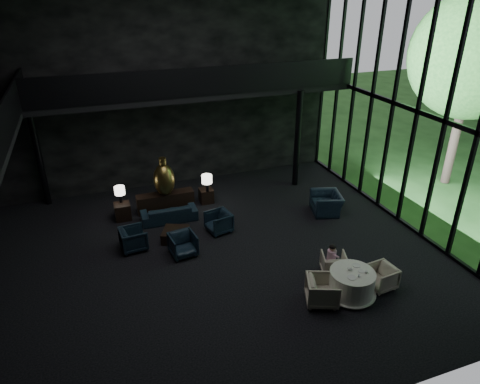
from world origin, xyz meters
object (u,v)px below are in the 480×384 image
object	(u,v)px
side_table_right	(206,196)
lounge_armchair_south	(183,243)
table_lamp_right	(207,180)
lounge_armchair_east	(219,221)
table_lamp_left	(120,191)
dining_table	(351,285)
dining_chair_east	(381,277)
dining_chair_west	(323,289)
sofa	(169,211)
window_armchair	(327,199)
bronze_urn	(164,179)
coffee_table	(176,235)
lounge_armchair_west	(133,237)
console	(166,201)
dining_chair_north	(334,264)
side_table_left	(123,211)
child	(332,253)

from	to	relation	value
side_table_right	lounge_armchair_south	size ratio (longest dim) A/B	0.67
table_lamp_right	lounge_armchair_east	world-z (taller)	table_lamp_right
table_lamp_left	dining_table	world-z (taller)	table_lamp_left
side_table_right	table_lamp_right	distance (m)	0.78
dining_chair_east	dining_chair_west	size ratio (longest dim) A/B	0.78
table_lamp_right	dining_chair_east	xyz separation A→B (m)	(3.15, -6.51, -0.68)
sofa	window_armchair	world-z (taller)	window_armchair
side_table_right	table_lamp_right	world-z (taller)	table_lamp_right
table_lamp_left	dining_chair_west	world-z (taller)	table_lamp_left
bronze_urn	coffee_table	size ratio (longest dim) A/B	1.76
lounge_armchair_west	coffee_table	bearing A→B (deg)	-92.04
console	dining_chair_west	world-z (taller)	dining_chair_west
dining_table	dining_chair_east	world-z (taller)	dining_table
dining_chair_west	lounge_armchair_south	bearing A→B (deg)	62.07
bronze_urn	lounge_armchair_west	size ratio (longest dim) A/B	1.71
table_lamp_left	lounge_armchair_south	xyz separation A→B (m)	(1.53, -3.13, -0.63)
sofa	dining_chair_north	xyz separation A→B (m)	(3.89, -4.75, -0.04)
dining_chair_east	lounge_armchair_south	bearing A→B (deg)	-131.68
table_lamp_left	dining_chair_west	xyz separation A→B (m)	(4.48, -6.60, -0.59)
table_lamp_right	coffee_table	size ratio (longest dim) A/B	0.82
lounge_armchair_west	lounge_armchair_east	world-z (taller)	lounge_armchair_west
lounge_armchair_south	sofa	bearing A→B (deg)	82.27
lounge_armchair_east	lounge_armchair_south	xyz separation A→B (m)	(-1.47, -0.96, 0.00)
bronze_urn	lounge_armchair_east	distance (m)	2.68
sofa	lounge_armchair_south	world-z (taller)	lounge_armchair_south
lounge_armchair_west	lounge_armchair_east	bearing A→B (deg)	-93.31
side_table_right	dining_chair_east	world-z (taller)	dining_chair_east
bronze_urn	lounge_armchair_west	bearing A→B (deg)	-123.73
side_table_left	table_lamp_right	xyz separation A→B (m)	(3.20, 0.06, 0.73)
coffee_table	child	world-z (taller)	child
table_lamp_left	window_armchair	size ratio (longest dim) A/B	0.49
sofa	dining_chair_north	bearing A→B (deg)	130.74
coffee_table	dining_chair_west	size ratio (longest dim) A/B	0.90
lounge_armchair_west	window_armchair	xyz separation A→B (m)	(7.05, 0.05, 0.13)
table_lamp_left	dining_chair_north	bearing A→B (deg)	-45.65
lounge_armchair_west	sofa	bearing A→B (deg)	-50.18
sofa	coffee_table	world-z (taller)	sofa
bronze_urn	sofa	xyz separation A→B (m)	(-0.04, -0.77, -0.92)
dining_table	dining_chair_east	xyz separation A→B (m)	(0.97, 0.00, 0.03)
table_lamp_right	dining_chair_west	world-z (taller)	table_lamp_right
console	dining_table	xyz separation A→B (m)	(3.78, -6.65, -0.01)
lounge_armchair_south	window_armchair	distance (m)	5.72
sofa	dining_chair_east	size ratio (longest dim) A/B	2.65
dining_chair_north	dining_chair_west	world-z (taller)	dining_chair_west
dining_chair_west	table_lamp_right	bearing A→B (deg)	32.80
dining_chair_west	window_armchair	bearing A→B (deg)	-9.83
bronze_urn	table_lamp_left	bearing A→B (deg)	178.17
table_lamp_left	lounge_armchair_south	distance (m)	3.54
lounge_armchair_south	dining_chair_north	size ratio (longest dim) A/B	1.28
bronze_urn	lounge_armchair_east	xyz separation A→B (m)	(1.40, -2.11, -0.88)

